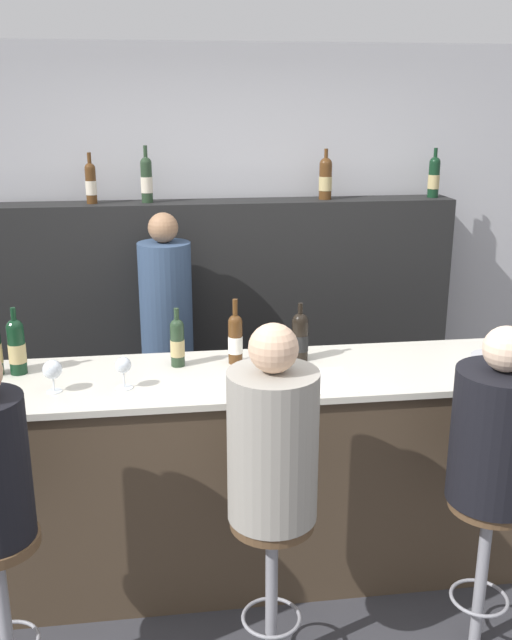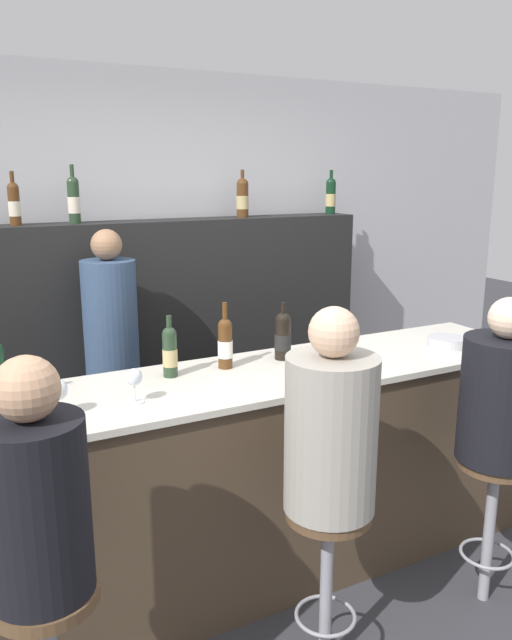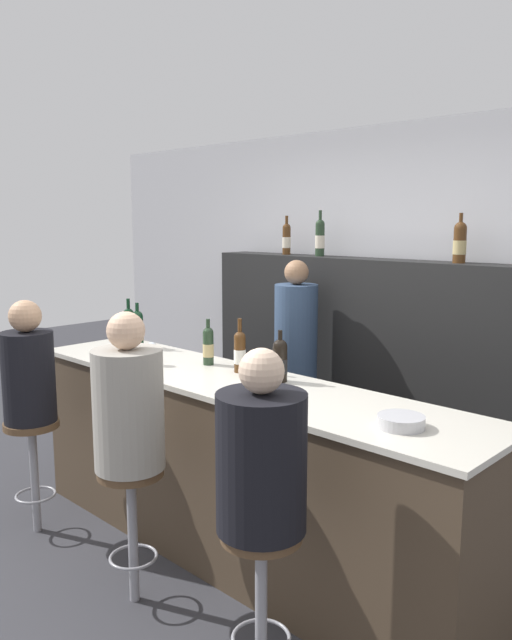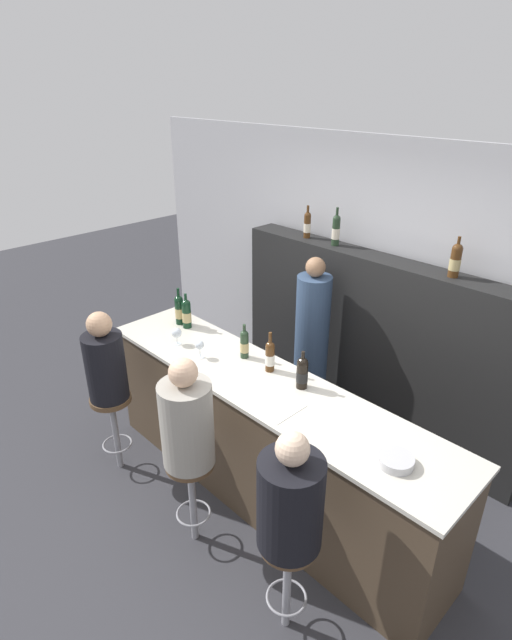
{
  "view_description": "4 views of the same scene",
  "coord_description": "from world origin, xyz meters",
  "px_view_note": "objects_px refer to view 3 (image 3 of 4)",
  "views": [
    {
      "loc": [
        -0.43,
        -2.74,
        2.25
      ],
      "look_at": [
        -0.02,
        0.25,
        1.32
      ],
      "focal_mm": 40.0,
      "sensor_mm": 36.0,
      "label": 1
    },
    {
      "loc": [
        -1.27,
        -2.12,
        1.95
      ],
      "look_at": [
        -0.05,
        0.24,
        1.32
      ],
      "focal_mm": 35.0,
      "sensor_mm": 36.0,
      "label": 2
    },
    {
      "loc": [
        2.43,
        -2.03,
        1.92
      ],
      "look_at": [
        0.21,
        0.28,
        1.41
      ],
      "focal_mm": 35.0,
      "sensor_mm": 36.0,
      "label": 3
    },
    {
      "loc": [
        2.11,
        -1.84,
        3.0
      ],
      "look_at": [
        -0.14,
        0.35,
        1.48
      ],
      "focal_mm": 28.0,
      "sensor_mm": 36.0,
      "label": 4
    }
  ],
  "objects_px": {
    "wine_glass_1": "(151,349)",
    "metal_bowl": "(401,422)",
    "bar_stool_right": "(261,568)",
    "wine_bottle_counter_1": "(138,329)",
    "wine_glass_0": "(123,342)",
    "wine_bottle_backbar_1": "(320,237)",
    "bartender": "(295,381)",
    "wine_bottle_counter_0": "(129,327)",
    "wine_bottle_counter_2": "(208,345)",
    "wine_bottle_counter_3": "(240,351)",
    "bar_stool_left": "(33,448)",
    "bar_stool_middle": "(132,500)",
    "wine_bottle_backbar_0": "(287,239)",
    "guest_seated_right": "(261,456)",
    "guest_seated_left": "(28,370)",
    "wine_bottle_backbar_2": "(460,242)",
    "wine_bottle_counter_4": "(280,360)",
    "guest_seated_middle": "(128,403)"
  },
  "relations": [
    {
      "from": "wine_glass_1",
      "to": "metal_bowl",
      "type": "height_order",
      "value": "wine_glass_1"
    },
    {
      "from": "wine_glass_1",
      "to": "bar_stool_right",
      "type": "xyz_separation_m",
      "value": [
        1.46,
        -0.56,
        -0.6
      ]
    },
    {
      "from": "wine_bottle_counter_1",
      "to": "wine_glass_0",
      "type": "distance_m",
      "value": 0.31
    },
    {
      "from": "wine_bottle_backbar_1",
      "to": "bartender",
      "type": "bearing_deg",
      "value": -76.85
    },
    {
      "from": "wine_bottle_counter_0",
      "to": "wine_glass_0",
      "type": "bearing_deg",
      "value": -40.13
    },
    {
      "from": "wine_bottle_counter_2",
      "to": "bar_stool_right",
      "type": "relative_size",
      "value": 0.4
    },
    {
      "from": "wine_bottle_counter_3",
      "to": "bar_stool_left",
      "type": "relative_size",
      "value": 0.45
    },
    {
      "from": "metal_bowl",
      "to": "bar_stool_middle",
      "type": "height_order",
      "value": "metal_bowl"
    },
    {
      "from": "wine_bottle_backbar_0",
      "to": "wine_glass_1",
      "type": "xyz_separation_m",
      "value": [
        0.22,
        -1.5,
        -0.63
      ]
    },
    {
      "from": "wine_glass_1",
      "to": "guest_seated_right",
      "type": "distance_m",
      "value": 1.57
    },
    {
      "from": "metal_bowl",
      "to": "wine_bottle_counter_2",
      "type": "bearing_deg",
      "value": 171.69
    },
    {
      "from": "bar_stool_left",
      "to": "guest_seated_left",
      "type": "bearing_deg",
      "value": -90.0
    },
    {
      "from": "guest_seated_left",
      "to": "guest_seated_right",
      "type": "relative_size",
      "value": 1.02
    },
    {
      "from": "wine_bottle_counter_1",
      "to": "bar_stool_middle",
      "type": "relative_size",
      "value": 0.44
    },
    {
      "from": "wine_bottle_backbar_2",
      "to": "guest_seated_left",
      "type": "height_order",
      "value": "wine_bottle_backbar_2"
    },
    {
      "from": "metal_bowl",
      "to": "bar_stool_right",
      "type": "xyz_separation_m",
      "value": [
        -0.26,
        -0.6,
        -0.53
      ]
    },
    {
      "from": "wine_bottle_counter_2",
      "to": "wine_bottle_backbar_2",
      "type": "bearing_deg",
      "value": 51.65
    },
    {
      "from": "wine_bottle_backbar_1",
      "to": "guest_seated_left",
      "type": "relative_size",
      "value": 0.46
    },
    {
      "from": "wine_bottle_backbar_0",
      "to": "wine_bottle_counter_1",
      "type": "bearing_deg",
      "value": -102.21
    },
    {
      "from": "wine_glass_0",
      "to": "bar_stool_middle",
      "type": "height_order",
      "value": "wine_glass_0"
    },
    {
      "from": "wine_bottle_counter_2",
      "to": "guest_seated_right",
      "type": "relative_size",
      "value": 0.39
    },
    {
      "from": "wine_bottle_backbar_2",
      "to": "guest_seated_right",
      "type": "bearing_deg",
      "value": -83.59
    },
    {
      "from": "wine_bottle_backbar_0",
      "to": "wine_glass_0",
      "type": "distance_m",
      "value": 1.63
    },
    {
      "from": "metal_bowl",
      "to": "bar_stool_middle",
      "type": "distance_m",
      "value": 1.4
    },
    {
      "from": "guest_seated_left",
      "to": "wine_glass_1",
      "type": "bearing_deg",
      "value": 50.24
    },
    {
      "from": "wine_bottle_counter_0",
      "to": "wine_bottle_backbar_0",
      "type": "bearing_deg",
      "value": 73.3
    },
    {
      "from": "metal_bowl",
      "to": "bar_stool_middle",
      "type": "bearing_deg",
      "value": -152.52
    },
    {
      "from": "wine_bottle_counter_3",
      "to": "wine_bottle_backbar_0",
      "type": "height_order",
      "value": "wine_bottle_backbar_0"
    },
    {
      "from": "wine_bottle_backbar_1",
      "to": "metal_bowl",
      "type": "distance_m",
      "value": 2.29
    },
    {
      "from": "wine_bottle_counter_2",
      "to": "guest_seated_right",
      "type": "bearing_deg",
      "value": -33.7
    },
    {
      "from": "wine_bottle_counter_4",
      "to": "guest_seated_right",
      "type": "distance_m",
      "value": 1.04
    },
    {
      "from": "bar_stool_left",
      "to": "guest_seated_left",
      "type": "relative_size",
      "value": 0.96
    },
    {
      "from": "metal_bowl",
      "to": "bar_stool_middle",
      "type": "relative_size",
      "value": 0.29
    },
    {
      "from": "wine_bottle_backbar_2",
      "to": "wine_glass_0",
      "type": "relative_size",
      "value": 2.16
    },
    {
      "from": "wine_bottle_counter_0",
      "to": "wine_bottle_counter_4",
      "type": "height_order",
      "value": "wine_bottle_counter_0"
    },
    {
      "from": "wine_bottle_counter_3",
      "to": "bar_stool_right",
      "type": "distance_m",
      "value": 1.39
    },
    {
      "from": "wine_bottle_counter_3",
      "to": "bar_stool_middle",
      "type": "xyz_separation_m",
      "value": [
        0.05,
        -0.81,
        -0.63
      ]
    },
    {
      "from": "wine_glass_1",
      "to": "wine_bottle_backbar_2",
      "type": "bearing_deg",
      "value": 50.59
    },
    {
      "from": "wine_bottle_backbar_1",
      "to": "bar_stool_right",
      "type": "distance_m",
      "value": 2.76
    },
    {
      "from": "wine_glass_0",
      "to": "wine_bottle_backbar_1",
      "type": "bearing_deg",
      "value": 74.53
    },
    {
      "from": "wine_bottle_counter_4",
      "to": "metal_bowl",
      "type": "xyz_separation_m",
      "value": [
        0.89,
        -0.22,
        -0.09
      ]
    },
    {
      "from": "guest_seated_middle",
      "to": "bar_stool_right",
      "type": "distance_m",
      "value": 1.02
    },
    {
      "from": "wine_bottle_counter_1",
      "to": "bar_stool_right",
      "type": "relative_size",
      "value": 0.44
    },
    {
      "from": "guest_seated_right",
      "to": "wine_bottle_counter_2",
      "type": "bearing_deg",
      "value": 146.3
    },
    {
      "from": "wine_bottle_counter_3",
      "to": "wine_glass_0",
      "type": "bearing_deg",
      "value": -163.12
    },
    {
      "from": "wine_bottle_backbar_1",
      "to": "bar_stool_middle",
      "type": "distance_m",
      "value": 2.45
    },
    {
      "from": "wine_glass_1",
      "to": "metal_bowl",
      "type": "xyz_separation_m",
      "value": [
        1.72,
        0.03,
        -0.07
      ]
    },
    {
      "from": "wine_bottle_counter_4",
      "to": "wine_bottle_backbar_1",
      "type": "xyz_separation_m",
      "value": [
        -0.72,
        1.25,
        0.63
      ]
    },
    {
      "from": "wine_bottle_backbar_1",
      "to": "wine_glass_0",
      "type": "xyz_separation_m",
      "value": [
        -0.41,
        -1.5,
        -0.65
      ]
    },
    {
      "from": "wine_bottle_counter_0",
      "to": "wine_glass_0",
      "type": "height_order",
      "value": "wine_bottle_counter_0"
    }
  ]
}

